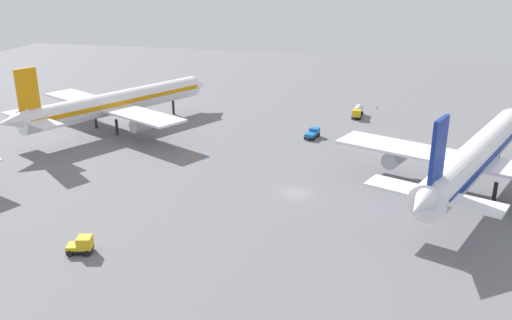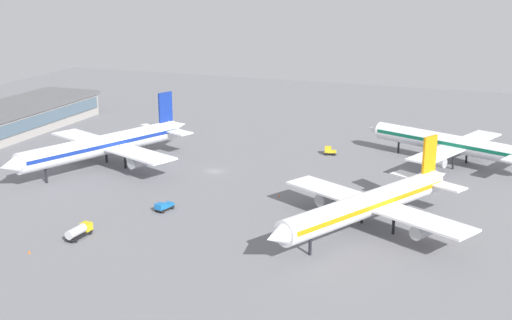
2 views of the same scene
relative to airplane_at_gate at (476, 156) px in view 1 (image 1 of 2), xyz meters
name	(u,v)px [view 1 (image 1 of 2)]	position (x,y,z in m)	size (l,w,h in m)	color
ground	(295,193)	(-7.32, 28.09, -6.28)	(288.00, 288.00, 0.00)	slate
airplane_at_gate	(476,156)	(0.00, 0.00, 0.00)	(54.16, 44.75, 17.29)	white
airplane_taxiing	(116,103)	(19.86, 73.22, -0.31)	(49.65, 41.40, 16.44)	white
pushback_tractor	(313,133)	(23.22, 29.45, -5.31)	(4.73, 3.06, 1.90)	black
fuel_truck	(358,111)	(42.36, 21.13, -4.90)	(6.42, 2.55, 2.50)	black
baggage_tug	(82,245)	(-32.99, 51.80, -5.13)	(2.86, 3.56, 2.30)	black
safety_cone_near_gate	(377,107)	(51.90, 16.84, -5.98)	(0.44, 0.44, 0.60)	#EA590C
safety_cone_far_side	(195,155)	(5.99, 50.01, -5.98)	(0.44, 0.44, 0.60)	#EA590C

